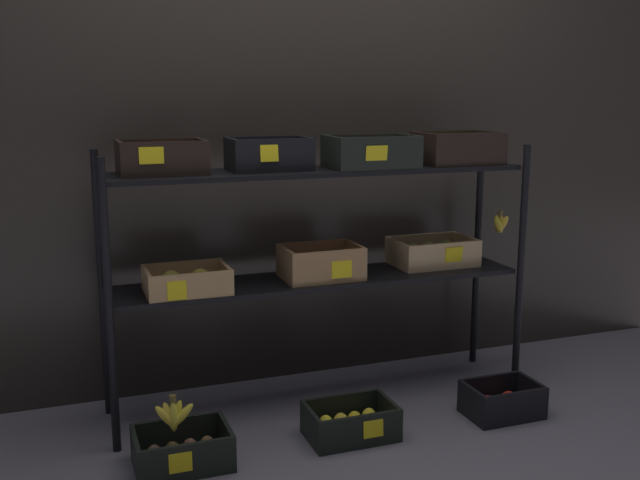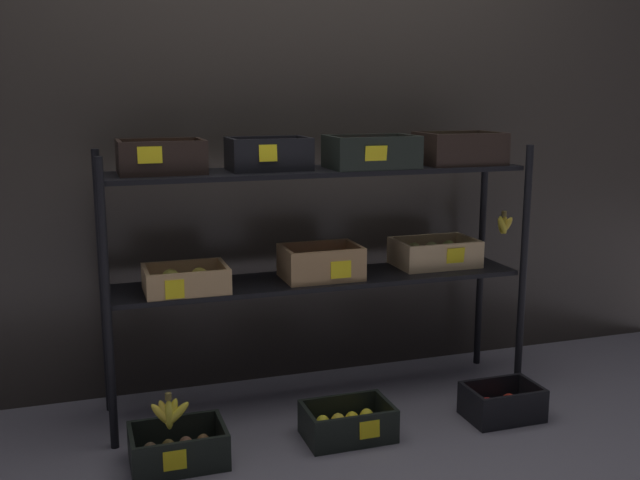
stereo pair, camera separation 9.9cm
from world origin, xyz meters
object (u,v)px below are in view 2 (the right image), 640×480
crate_ground_apple_red (502,405)px  banana_bunch_loose (169,414)px  crate_ground_kiwi (178,450)px  display_rack (328,217)px  crate_ground_lemon (348,425)px

crate_ground_apple_red → banana_bunch_loose: bearing=178.7°
crate_ground_kiwi → banana_bunch_loose: banana_bunch_loose is taller
crate_ground_kiwi → crate_ground_apple_red: bearing=-1.3°
banana_bunch_loose → crate_ground_apple_red: bearing=-1.3°
display_rack → crate_ground_lemon: (-0.05, -0.38, -0.76)m
banana_bunch_loose → crate_ground_kiwi: bearing=0.9°
crate_ground_lemon → crate_ground_apple_red: 0.67m
crate_ground_kiwi → crate_ground_apple_red: crate_ground_apple_red is taller
display_rack → banana_bunch_loose: (-0.74, -0.38, -0.62)m
crate_ground_kiwi → banana_bunch_loose: bearing=-179.1°
crate_ground_lemon → banana_bunch_loose: bearing=-179.8°
crate_ground_kiwi → crate_ground_lemon: 0.66m
banana_bunch_loose → crate_ground_lemon: bearing=0.2°
crate_ground_apple_red → banana_bunch_loose: 1.37m
display_rack → crate_ground_apple_red: bearing=-33.3°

